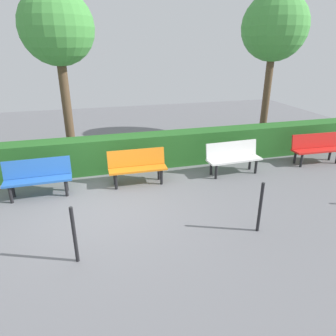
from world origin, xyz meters
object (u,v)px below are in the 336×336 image
Objects in this scene: bench_orange at (137,165)px; tree_mid at (57,29)px; bench_blue at (38,176)px; bench_white at (233,156)px; tree_near at (275,28)px; bench_red at (316,147)px.

bench_orange is 0.30× the size of tree_mid.
bench_white is at bearing 178.98° from bench_blue.
bench_orange is 0.29× the size of tree_near.
bench_orange and bench_blue have the same top height.
tree_mid is (1.64, -2.65, 3.18)m from bench_orange.
tree_near is at bearing -161.07° from bench_blue.
bench_orange is 2.32m from bench_blue.
bench_white is 2.61m from bench_orange.
bench_orange is at bearing 2.47° from bench_red.
bench_white is 1.05× the size of bench_orange.
bench_blue is (7.65, 0.10, -0.00)m from bench_red.
bench_white is 1.02× the size of bench_blue.
bench_red is at bearing -178.91° from bench_orange.
tree_near is 1.03× the size of tree_mid.
bench_red is 1.00× the size of bench_white.
bench_red is 5.33m from bench_orange.
tree_mid is (6.97, -2.62, 3.18)m from bench_red.
bench_orange is at bearing 27.53° from tree_near.
bench_red is 4.24m from tree_near.
bench_red and bench_white have the same top height.
bench_blue is at bearing 2.25° from bench_orange.
bench_blue is 0.31× the size of tree_mid.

